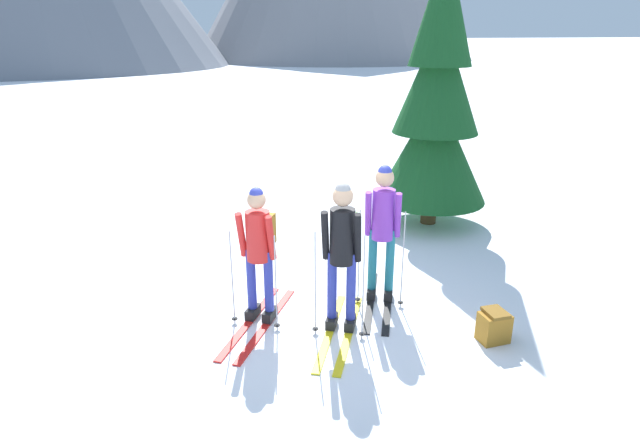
% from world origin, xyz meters
% --- Properties ---
extents(ground_plane, '(400.00, 400.00, 0.00)m').
position_xyz_m(ground_plane, '(0.00, 0.00, 0.00)').
color(ground_plane, white).
extents(skier_in_red, '(1.18, 1.67, 1.66)m').
position_xyz_m(skier_in_red, '(-0.66, 0.22, 0.93)').
color(skier_in_red, red).
rests_on(skier_in_red, ground).
extents(skier_in_black, '(1.04, 1.67, 1.78)m').
position_xyz_m(skier_in_black, '(0.21, -0.23, 1.01)').
color(skier_in_black, yellow).
rests_on(skier_in_black, ground).
extents(skier_in_purple, '(0.95, 1.62, 1.79)m').
position_xyz_m(skier_in_purple, '(0.90, 0.32, 0.99)').
color(skier_in_purple, black).
rests_on(skier_in_purple, ground).
extents(pine_tree_near, '(1.92, 1.92, 4.63)m').
position_xyz_m(pine_tree_near, '(2.82, 2.84, 2.12)').
color(pine_tree_near, '#51381E').
rests_on(pine_tree_near, ground).
extents(backpack_on_snow_front, '(0.33, 0.28, 0.38)m').
position_xyz_m(backpack_on_snow_front, '(1.77, -0.95, 0.19)').
color(backpack_on_snow_front, '#99661E').
rests_on(backpack_on_snow_front, ground).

